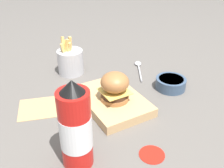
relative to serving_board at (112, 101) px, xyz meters
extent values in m
plane|color=#5B5651|center=(0.05, -0.06, -0.02)|extent=(6.00, 6.00, 0.00)
cube|color=tan|center=(0.00, 0.00, 0.00)|extent=(0.27, 0.18, 0.03)
cylinder|color=#9E6638|center=(0.02, 0.00, 0.02)|extent=(0.09, 0.09, 0.02)
cylinder|color=#422819|center=(0.02, 0.00, 0.04)|extent=(0.08, 0.08, 0.02)
cube|color=#EAC656|center=(0.02, 0.00, 0.05)|extent=(0.09, 0.09, 0.00)
ellipsoid|color=#9E6638|center=(0.02, 0.00, 0.08)|extent=(0.09, 0.09, 0.06)
cylinder|color=red|center=(0.18, -0.20, 0.09)|extent=(0.08, 0.08, 0.21)
cylinder|color=silver|center=(0.18, -0.20, 0.09)|extent=(0.08, 0.08, 0.09)
cone|color=black|center=(0.18, -0.20, 0.21)|extent=(0.06, 0.06, 0.03)
cylinder|color=#B7B7BC|center=(-0.29, -0.03, 0.03)|extent=(0.10, 0.10, 0.10)
cube|color=#E5B760|center=(-0.30, -0.06, 0.09)|extent=(0.03, 0.02, 0.10)
cube|color=#E5B760|center=(-0.32, -0.02, 0.08)|extent=(0.03, 0.02, 0.08)
cube|color=#E5B760|center=(-0.29, -0.04, 0.08)|extent=(0.03, 0.02, 0.08)
cube|color=#E5B760|center=(-0.29, -0.03, 0.08)|extent=(0.03, 0.01, 0.08)
cube|color=#E5B760|center=(-0.29, -0.05, 0.09)|extent=(0.03, 0.03, 0.09)
cube|color=#E5B760|center=(-0.30, -0.04, 0.08)|extent=(0.03, 0.02, 0.08)
cube|color=#E5B760|center=(-0.29, -0.04, 0.08)|extent=(0.01, 0.01, 0.07)
cube|color=#E5B760|center=(-0.29, -0.03, 0.09)|extent=(0.02, 0.01, 0.10)
cube|color=#E5B760|center=(-0.29, -0.05, 0.08)|extent=(0.01, 0.02, 0.08)
cylinder|color=#384C66|center=(0.01, 0.25, 0.00)|extent=(0.11, 0.11, 0.04)
cylinder|color=#669356|center=(0.01, 0.25, 0.02)|extent=(0.09, 0.09, 0.01)
cylinder|color=#B2B2B7|center=(-0.14, 0.21, -0.01)|extent=(0.12, 0.08, 0.01)
ellipsoid|color=#B2B2B7|center=(-0.21, 0.26, -0.01)|extent=(0.05, 0.05, 0.01)
cylinder|color=#B21E14|center=(0.26, -0.02, -0.01)|extent=(0.07, 0.07, 0.00)
cube|color=tan|center=(-0.10, -0.23, -0.01)|extent=(0.16, 0.16, 0.00)
camera|label=1|loc=(0.64, -0.37, 0.50)|focal=42.00mm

